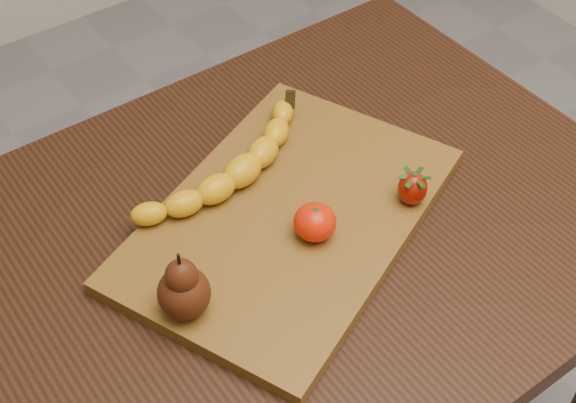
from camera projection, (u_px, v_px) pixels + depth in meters
table at (269, 284)px, 1.10m from camera, size 1.00×0.70×0.76m
cutting_board at (288, 217)px, 1.04m from camera, size 0.53×0.45×0.02m
banana at (242, 171)px, 1.06m from camera, size 0.27×0.13×0.04m
pear at (183, 284)px, 0.89m from camera, size 0.07×0.07×0.10m
mandarin at (315, 222)px, 0.99m from camera, size 0.07×0.07×0.05m
strawberry at (413, 187)px, 1.03m from camera, size 0.05×0.05×0.05m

